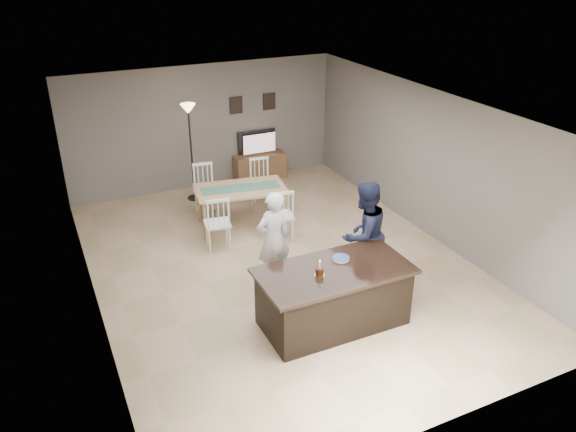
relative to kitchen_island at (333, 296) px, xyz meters
name	(u,v)px	position (x,y,z in m)	size (l,w,h in m)	color
floor	(281,265)	(0.00, 1.80, -0.45)	(8.00, 8.00, 0.00)	tan
room_shell	(280,174)	(0.00, 1.80, 1.22)	(8.00, 8.00, 8.00)	slate
kitchen_island	(333,296)	(0.00, 0.00, 0.00)	(2.15, 1.10, 0.90)	black
tv_console	(260,167)	(1.20, 5.57, -0.15)	(1.20, 0.40, 0.60)	brown
television	(258,143)	(1.20, 5.64, 0.41)	(0.91, 0.12, 0.53)	black
tv_screen_glow	(259,143)	(1.20, 5.56, 0.42)	(0.78, 0.78, 0.00)	orange
picture_frames	(253,103)	(1.15, 5.78, 1.30)	(1.10, 0.02, 0.38)	black
doorway	(116,324)	(-2.99, -0.50, 0.80)	(0.00, 2.10, 2.65)	black
woman	(273,239)	(-0.32, 1.35, 0.34)	(0.58, 0.38, 1.59)	silver
man	(364,235)	(0.95, 0.75, 0.42)	(0.85, 0.66, 1.74)	#181D36
birthday_cake	(319,272)	(-0.26, -0.04, 0.50)	(0.15, 0.15, 0.23)	gold
plate_stack	(341,258)	(0.21, 0.20, 0.47)	(0.25, 0.25, 0.04)	white
dining_table	(241,195)	(-0.06, 3.48, 0.20)	(1.89, 2.14, 1.03)	#A6815A
floor_lamp	(189,126)	(-0.51, 5.13, 1.15)	(0.31, 0.31, 2.07)	black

